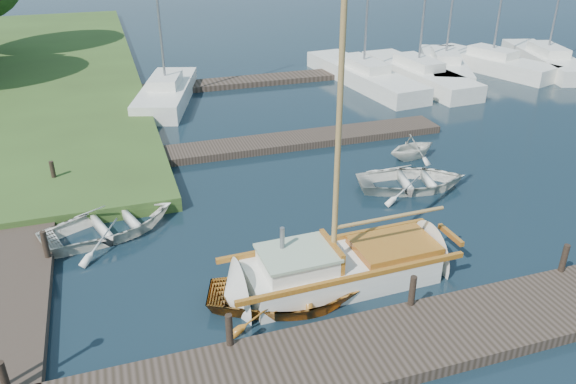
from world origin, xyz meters
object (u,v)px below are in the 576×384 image
object	(u,v)px
mooring_post_4	(45,244)
marina_boat_4	(418,72)
tender_a	(110,221)
marina_boat_6	(491,62)
mooring_post_2	(412,291)
tender_c	(413,178)
dinghy	(284,291)
marina_boat_3	(363,74)
mooring_post_1	(229,330)
mooring_post_3	(564,258)
tender_d	(413,145)
mooring_post_0	(4,378)
mooring_post_5	(53,172)
marina_boat_7	(546,59)
marina_boat_0	(166,91)
sailboat	(345,269)
marina_boat_5	(444,65)

from	to	relation	value
mooring_post_4	marina_boat_4	world-z (taller)	marina_boat_4
tender_a	marina_boat_6	bearing A→B (deg)	-78.64
mooring_post_2	marina_boat_4	bearing A→B (deg)	59.68
tender_c	dinghy	bearing A→B (deg)	138.95
marina_boat_3	mooring_post_1	bearing A→B (deg)	141.08
mooring_post_3	tender_d	distance (m)	8.58
mooring_post_0	tender_d	xyz separation A→B (m)	(13.88, 8.57, -0.14)
mooring_post_3	marina_boat_4	xyz separation A→B (m)	(6.22, 18.33, -0.13)
mooring_post_2	marina_boat_6	size ratio (longest dim) A/B	0.08
mooring_post_5	marina_boat_3	distance (m)	18.47
marina_boat_7	marina_boat_0	bearing A→B (deg)	104.68
mooring_post_4	sailboat	xyz separation A→B (m)	(7.55, -3.19, -0.36)
mooring_post_1	tender_d	size ratio (longest dim) A/B	0.38
mooring_post_0	mooring_post_1	world-z (taller)	same
sailboat	marina_boat_6	distance (m)	24.48
marina_boat_4	marina_boat_5	size ratio (longest dim) A/B	1.17
mooring_post_5	marina_boat_3	xyz separation A→B (m)	(16.13, 9.01, -0.12)
marina_boat_0	marina_boat_7	world-z (taller)	marina_boat_7
mooring_post_0	mooring_post_5	world-z (taller)	same
marina_boat_6	marina_boat_7	world-z (taller)	marina_boat_7
sailboat	marina_boat_3	world-z (taller)	marina_boat_3
tender_c	mooring_post_2	bearing A→B (deg)	161.86
marina_boat_4	marina_boat_7	bearing A→B (deg)	-91.44
tender_c	marina_boat_4	bearing A→B (deg)	-18.88
mooring_post_1	mooring_post_2	size ratio (longest dim) A/B	1.00
mooring_post_3	marina_boat_6	distance (m)	22.51
mooring_post_5	marina_boat_6	bearing A→B (deg)	20.26
mooring_post_0	marina_boat_3	distance (m)	25.25
mooring_post_0	dinghy	xyz separation A→B (m)	(6.19, 1.34, -0.31)
marina_boat_6	dinghy	bearing A→B (deg)	114.38
mooring_post_2	mooring_post_5	distance (m)	13.12
marina_boat_5	tender_d	bearing A→B (deg)	167.33
mooring_post_0	mooring_post_1	bearing A→B (deg)	0.00
tender_c	marina_boat_7	size ratio (longest dim) A/B	0.31
mooring_post_2	marina_boat_3	distance (m)	20.48
mooring_post_4	tender_c	size ratio (longest dim) A/B	0.21
marina_boat_4	mooring_post_1	bearing A→B (deg)	136.50
marina_boat_4	tender_d	bearing A→B (deg)	145.31
marina_boat_0	sailboat	bearing A→B (deg)	-154.79
tender_c	marina_boat_0	bearing A→B (deg)	40.22
tender_d	marina_boat_5	size ratio (longest dim) A/B	0.21
tender_a	marina_boat_6	size ratio (longest dim) A/B	0.42
mooring_post_2	mooring_post_4	bearing A→B (deg)	149.53
tender_a	marina_boat_0	xyz separation A→B (m)	(3.35, 12.73, 0.15)
mooring_post_0	tender_d	bearing A→B (deg)	31.70
dinghy	mooring_post_5	bearing A→B (deg)	51.34
mooring_post_0	mooring_post_4	xyz separation A→B (m)	(0.50, 5.00, 0.00)
tender_a	sailboat	bearing A→B (deg)	-145.28
mooring_post_3	sailboat	bearing A→B (deg)	161.62
mooring_post_5	marina_boat_3	world-z (taller)	marina_boat_3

